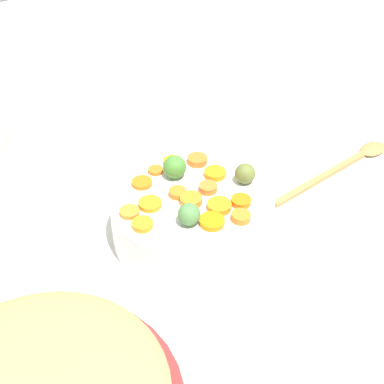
% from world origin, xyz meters
% --- Properties ---
extents(tabletop, '(2.40, 2.40, 0.02)m').
position_xyz_m(tabletop, '(0.00, 0.00, 0.01)').
color(tabletop, silver).
rests_on(tabletop, ground).
extents(serving_bowl_carrots, '(0.26, 0.26, 0.08)m').
position_xyz_m(serving_bowl_carrots, '(-0.02, -0.02, 0.06)').
color(serving_bowl_carrots, white).
rests_on(serving_bowl_carrots, tabletop).
extents(carrot_slice_0, '(0.04, 0.04, 0.01)m').
position_xyz_m(carrot_slice_0, '(0.00, 0.00, 0.10)').
color(carrot_slice_0, orange).
rests_on(carrot_slice_0, serving_bowl_carrots).
extents(carrot_slice_1, '(0.05, 0.05, 0.01)m').
position_xyz_m(carrot_slice_1, '(-0.00, 0.05, 0.10)').
color(carrot_slice_1, orange).
rests_on(carrot_slice_1, serving_bowl_carrots).
extents(carrot_slice_2, '(0.05, 0.05, 0.01)m').
position_xyz_m(carrot_slice_2, '(-0.08, -0.01, 0.10)').
color(carrot_slice_2, orange).
rests_on(carrot_slice_2, serving_bowl_carrots).
extents(carrot_slice_3, '(0.04, 0.04, 0.01)m').
position_xyz_m(carrot_slice_3, '(0.05, 0.03, 0.10)').
color(carrot_slice_3, orange).
rests_on(carrot_slice_3, serving_bowl_carrots).
extents(carrot_slice_4, '(0.04, 0.04, 0.01)m').
position_xyz_m(carrot_slice_4, '(-0.04, 0.08, 0.10)').
color(carrot_slice_4, orange).
rests_on(carrot_slice_4, serving_bowl_carrots).
extents(carrot_slice_5, '(0.04, 0.04, 0.01)m').
position_xyz_m(carrot_slice_5, '(-0.07, -0.07, 0.10)').
color(carrot_slice_5, orange).
rests_on(carrot_slice_5, serving_bowl_carrots).
extents(carrot_slice_6, '(0.04, 0.04, 0.01)m').
position_xyz_m(carrot_slice_6, '(0.00, 0.08, 0.10)').
color(carrot_slice_6, orange).
rests_on(carrot_slice_6, serving_bowl_carrots).
extents(carrot_slice_7, '(0.03, 0.03, 0.01)m').
position_xyz_m(carrot_slice_7, '(0.07, -0.00, 0.10)').
color(carrot_slice_7, orange).
rests_on(carrot_slice_7, serving_bowl_carrots).
extents(carrot_slice_8, '(0.05, 0.05, 0.01)m').
position_xyz_m(carrot_slice_8, '(0.06, -0.07, 0.11)').
color(carrot_slice_8, orange).
rests_on(carrot_slice_8, serving_bowl_carrots).
extents(carrot_slice_9, '(0.04, 0.04, 0.01)m').
position_xyz_m(carrot_slice_9, '(0.01, -0.08, 0.11)').
color(carrot_slice_9, orange).
rests_on(carrot_slice_9, serving_bowl_carrots).
extents(carrot_slice_10, '(0.04, 0.04, 0.01)m').
position_xyz_m(carrot_slice_10, '(0.08, -0.04, 0.10)').
color(carrot_slice_10, orange).
rests_on(carrot_slice_10, serving_bowl_carrots).
extents(carrot_slice_11, '(0.03, 0.03, 0.01)m').
position_xyz_m(carrot_slice_11, '(-0.02, -0.05, 0.11)').
color(carrot_slice_11, orange).
rests_on(carrot_slice_11, serving_bowl_carrots).
extents(carrot_slice_12, '(0.05, 0.05, 0.01)m').
position_xyz_m(carrot_slice_12, '(-0.06, -0.04, 0.11)').
color(carrot_slice_12, orange).
rests_on(carrot_slice_12, serving_bowl_carrots).
extents(carrot_slice_13, '(0.05, 0.05, 0.01)m').
position_xyz_m(carrot_slice_13, '(-0.03, -0.01, 0.11)').
color(carrot_slice_13, orange).
rests_on(carrot_slice_13, serving_bowl_carrots).
extents(carrot_slice_14, '(0.04, 0.04, 0.01)m').
position_xyz_m(carrot_slice_14, '(-0.10, -0.05, 0.11)').
color(carrot_slice_14, orange).
rests_on(carrot_slice_14, serving_bowl_carrots).
extents(brussels_sprout_0, '(0.04, 0.04, 0.04)m').
position_xyz_m(brussels_sprout_0, '(0.04, -0.02, 0.12)').
color(brussels_sprout_0, '#438130').
rests_on(brussels_sprout_0, serving_bowl_carrots).
extents(brussels_sprout_1, '(0.03, 0.03, 0.03)m').
position_xyz_m(brussels_sprout_1, '(-0.06, 0.02, 0.12)').
color(brussels_sprout_1, '#4A8242').
rests_on(brussels_sprout_1, serving_bowl_carrots).
extents(brussels_sprout_2, '(0.03, 0.03, 0.03)m').
position_xyz_m(brussels_sprout_2, '(-0.03, -0.11, 0.12)').
color(brussels_sprout_2, '#5F6D31').
rests_on(brussels_sprout_2, serving_bowl_carrots).
extents(wooden_spoon, '(0.06, 0.30, 0.01)m').
position_xyz_m(wooden_spoon, '(-0.01, -0.38, 0.03)').
color(wooden_spoon, '#AA7B45').
rests_on(wooden_spoon, tabletop).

